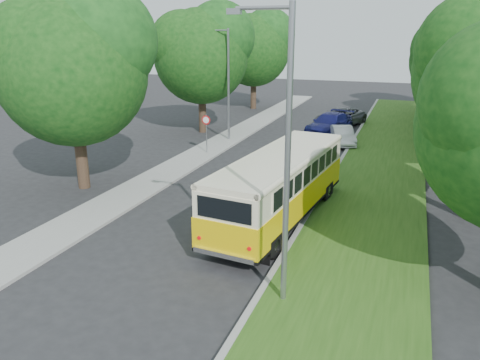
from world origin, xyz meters
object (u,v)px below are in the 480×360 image
(lamppost_near, at_px, (284,152))
(car_silver, at_px, (310,163))
(lamppost_far, at_px, (227,81))
(car_blue, at_px, (330,124))
(car_white, at_px, (342,136))
(car_grey, at_px, (340,117))
(vintage_bus, at_px, (280,188))

(lamppost_near, xyz_separation_m, car_silver, (-1.79, 12.36, -3.71))
(lamppost_far, bearing_deg, car_blue, 35.45)
(car_white, bearing_deg, lamppost_far, 173.17)
(lamppost_far, height_order, car_grey, lamppost_far)
(lamppost_near, distance_m, car_blue, 23.43)
(car_blue, height_order, car_grey, car_blue)
(lamppost_near, height_order, car_blue, lamppost_near)
(car_silver, xyz_separation_m, car_grey, (-0.54, 14.00, 0.06))
(lamppost_far, xyz_separation_m, car_white, (7.70, 1.54, -3.50))
(lamppost_far, bearing_deg, car_grey, 50.09)
(car_silver, bearing_deg, car_white, 65.52)
(car_grey, bearing_deg, car_white, -58.51)
(vintage_bus, distance_m, car_white, 14.37)
(vintage_bus, relative_size, car_silver, 2.45)
(lamppost_far, distance_m, car_blue, 8.45)
(car_grey, bearing_deg, lamppost_far, -108.49)
(car_white, height_order, car_blue, car_blue)
(car_white, bearing_deg, car_grey, 81.93)
(lamppost_near, xyz_separation_m, lamppost_far, (-8.91, 18.50, -0.25))
(vintage_bus, distance_m, car_grey, 20.69)
(car_white, xyz_separation_m, car_grey, (-1.12, 6.32, 0.11))
(lamppost_far, relative_size, car_white, 2.02)
(lamppost_near, bearing_deg, lamppost_far, 115.71)
(lamppost_near, bearing_deg, car_blue, 96.41)
(lamppost_far, distance_m, car_grey, 10.80)
(car_silver, bearing_deg, lamppost_near, -101.85)
(vintage_bus, bearing_deg, car_grey, 98.28)
(lamppost_near, xyz_separation_m, car_white, (-1.21, 20.04, -3.76))
(lamppost_far, height_order, car_white, lamppost_far)
(car_blue, relative_size, car_grey, 1.02)
(car_silver, height_order, car_grey, car_grey)
(car_white, bearing_deg, car_blue, 96.78)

